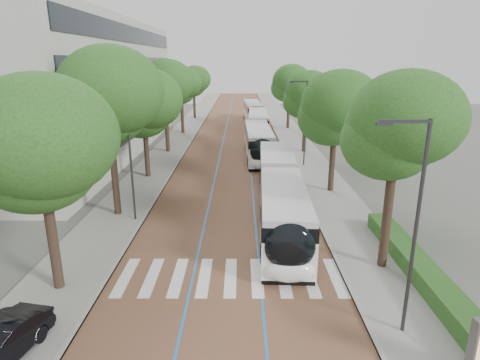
{
  "coord_description": "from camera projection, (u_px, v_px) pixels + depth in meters",
  "views": [
    {
      "loc": [
        0.7,
        -15.91,
        9.91
      ],
      "look_at": [
        0.62,
        9.13,
        2.4
      ],
      "focal_mm": 30.0,
      "sensor_mm": 36.0,
      "label": 1
    }
  ],
  "objects": [
    {
      "name": "road",
      "position": [
        236.0,
        133.0,
        56.4
      ],
      "size": [
        11.0,
        140.0,
        0.02
      ],
      "primitive_type": "cube",
      "color": "brown",
      "rests_on": "ground"
    },
    {
      "name": "bus_queued_2",
      "position": [
        253.0,
        112.0,
        66.17
      ],
      "size": [
        3.18,
        12.51,
        3.2
      ],
      "rotation": [
        0.0,
        0.0,
        0.05
      ],
      "color": "white",
      "rests_on": "ground"
    },
    {
      "name": "sidewalk_right",
      "position": [
        289.0,
        133.0,
        56.36
      ],
      "size": [
        4.0,
        140.0,
        0.12
      ],
      "primitive_type": "cube",
      "color": "gray",
      "rests_on": "ground"
    },
    {
      "name": "lane_line_left",
      "position": [
        225.0,
        133.0,
        56.4
      ],
      "size": [
        0.12,
        126.0,
        0.01
      ],
      "primitive_type": "cube",
      "color": "#2469B5",
      "rests_on": "road"
    },
    {
      "name": "bus_queued_1",
      "position": [
        258.0,
        125.0,
        53.55
      ],
      "size": [
        2.9,
        12.47,
        3.2
      ],
      "rotation": [
        0.0,
        0.0,
        -0.03
      ],
      "color": "white",
      "rests_on": "ground"
    },
    {
      "name": "hedge",
      "position": [
        429.0,
        279.0,
        17.91
      ],
      "size": [
        1.2,
        14.0,
        0.8
      ],
      "primitive_type": "cube",
      "color": "#1F4819",
      "rests_on": "sidewalk_right"
    },
    {
      "name": "streetlight_near",
      "position": [
        413.0,
        214.0,
        13.81
      ],
      "size": [
        1.82,
        0.2,
        8.0
      ],
      "color": "#2F2F32",
      "rests_on": "sidewalk_right"
    },
    {
      "name": "ground",
      "position": [
        226.0,
        289.0,
        18.09
      ],
      "size": [
        160.0,
        160.0,
        0.0
      ],
      "primitive_type": "plane",
      "color": "#51544C",
      "rests_on": "ground"
    },
    {
      "name": "lane_line_right",
      "position": [
        248.0,
        133.0,
        56.39
      ],
      "size": [
        0.12,
        126.0,
        0.01
      ],
      "primitive_type": "cube",
      "color": "#2469B5",
      "rests_on": "road"
    },
    {
      "name": "kerb_right",
      "position": [
        276.0,
        133.0,
        56.37
      ],
      "size": [
        0.2,
        140.0,
        0.14
      ],
      "primitive_type": "cube",
      "color": "gray",
      "rests_on": "ground"
    },
    {
      "name": "lead_bus",
      "position": [
        280.0,
        194.0,
        25.82
      ],
      "size": [
        3.3,
        18.49,
        3.2
      ],
      "rotation": [
        0.0,
        0.0,
        -0.04
      ],
      "color": "black",
      "rests_on": "ground"
    },
    {
      "name": "kerb_left",
      "position": [
        197.0,
        133.0,
        56.4
      ],
      "size": [
        0.2,
        140.0,
        0.14
      ],
      "primitive_type": "cube",
      "color": "gray",
      "rests_on": "ground"
    },
    {
      "name": "trees_right",
      "position": [
        315.0,
        99.0,
        38.08
      ],
      "size": [
        5.83,
        47.3,
        9.0
      ],
      "color": "black",
      "rests_on": "ground"
    },
    {
      "name": "trees_left",
      "position": [
        153.0,
        97.0,
        37.06
      ],
      "size": [
        6.43,
        60.68,
        10.27
      ],
      "color": "black",
      "rests_on": "ground"
    },
    {
      "name": "streetlight_far",
      "position": [
        304.0,
        116.0,
        37.76
      ],
      "size": [
        1.82,
        0.2,
        8.0
      ],
      "color": "#2F2F32",
      "rests_on": "sidewalk_right"
    },
    {
      "name": "lamp_post_left",
      "position": [
        131.0,
        158.0,
        24.58
      ],
      "size": [
        0.14,
        0.14,
        8.0
      ],
      "primitive_type": "cylinder",
      "color": "#2F2F32",
      "rests_on": "sidewalk_left"
    },
    {
      "name": "zebra_crossing",
      "position": [
        231.0,
        277.0,
        19.04
      ],
      "size": [
        10.55,
        3.6,
        0.01
      ],
      "color": "silver",
      "rests_on": "ground"
    },
    {
      "name": "bus_queued_0",
      "position": [
        259.0,
        143.0,
        41.58
      ],
      "size": [
        2.78,
        12.45,
        3.2
      ],
      "rotation": [
        0.0,
        0.0,
        0.02
      ],
      "color": "white",
      "rests_on": "ground"
    },
    {
      "name": "office_building",
      "position": [
        53.0,
        88.0,
        42.95
      ],
      "size": [
        18.11,
        40.0,
        14.0
      ],
      "color": "#A7A39B",
      "rests_on": "ground"
    },
    {
      "name": "sidewalk_left",
      "position": [
        183.0,
        133.0,
        56.4
      ],
      "size": [
        4.0,
        140.0,
        0.12
      ],
      "primitive_type": "cube",
      "color": "gray",
      "rests_on": "ground"
    }
  ]
}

